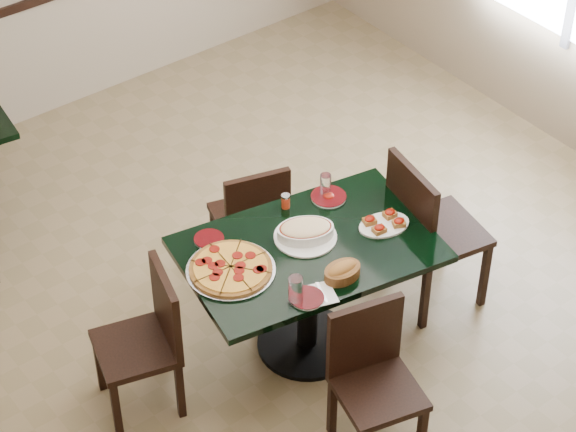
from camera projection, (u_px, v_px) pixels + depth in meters
floor at (300, 310)px, 6.63m from camera, size 5.50×5.50×0.00m
main_table at (308, 272)px, 6.05m from camera, size 1.46×1.08×0.75m
chair_far at (252, 216)px, 6.57m from camera, size 0.48×0.48×0.84m
chair_near at (372, 372)px, 5.62m from camera, size 0.49×0.49×0.86m
chair_right at (426, 226)px, 6.34m from camera, size 0.55×0.55×1.01m
chair_left at (149, 335)px, 5.81m from camera, size 0.50×0.50×0.87m
pepperoni_pizza at (231, 269)px, 5.78m from camera, size 0.47×0.47×0.04m
lasagna_casserole at (305, 231)px, 5.96m from camera, size 0.36×0.34×0.09m
bread_basket at (342, 271)px, 5.73m from camera, size 0.21×0.14×0.09m
bruschetta_platter at (384, 223)px, 6.05m from camera, size 0.33×0.26×0.05m
side_plate_near at (307, 298)px, 5.63m from camera, size 0.17×0.17×0.02m
side_plate_far_r at (329, 197)px, 6.24m from camera, size 0.20×0.20×0.03m
side_plate_far_l at (209, 239)px, 5.97m from camera, size 0.16×0.16×0.02m
napkin_setting at (319, 295)px, 5.65m from camera, size 0.21×0.21×0.01m
water_glass_a at (325, 185)px, 6.23m from camera, size 0.06×0.06×0.13m
water_glass_b at (296, 290)px, 5.57m from camera, size 0.07×0.07×0.16m
pepper_shaker at (286, 201)px, 6.16m from camera, size 0.05×0.05×0.09m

